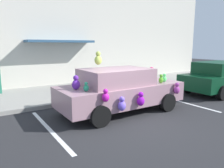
% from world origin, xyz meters
% --- Properties ---
extents(ground_plane, '(60.00, 60.00, 0.00)m').
position_xyz_m(ground_plane, '(0.00, 0.00, 0.00)').
color(ground_plane, '#262628').
extents(sidewalk, '(24.00, 4.00, 0.15)m').
position_xyz_m(sidewalk, '(0.00, 5.00, 0.07)').
color(sidewalk, gray).
rests_on(sidewalk, ground).
extents(storefront_building, '(24.00, 1.25, 6.40)m').
position_xyz_m(storefront_building, '(0.00, 7.14, 3.19)').
color(storefront_building, beige).
rests_on(storefront_building, ground).
extents(parking_stripe_front, '(0.12, 3.60, 0.01)m').
position_xyz_m(parking_stripe_front, '(3.30, 1.00, 0.00)').
color(parking_stripe_front, silver).
rests_on(parking_stripe_front, ground).
extents(parking_stripe_rear, '(0.12, 3.60, 0.01)m').
position_xyz_m(parking_stripe_rear, '(-2.24, 1.00, 0.00)').
color(parking_stripe_rear, silver).
rests_on(parking_stripe_rear, ground).
extents(plush_covered_car, '(4.47, 2.13, 2.13)m').
position_xyz_m(plush_covered_car, '(0.39, 1.26, 0.80)').
color(plush_covered_car, gray).
rests_on(plush_covered_car, ground).
extents(parked_sedan_behind, '(4.51, 2.01, 1.54)m').
position_xyz_m(parked_sedan_behind, '(6.35, 1.07, 0.79)').
color(parked_sedan_behind, '#0A381E').
rests_on(parked_sedan_behind, ground).
extents(teddy_bear_on_sidewalk, '(0.31, 0.26, 0.58)m').
position_xyz_m(teddy_bear_on_sidewalk, '(-0.24, 3.95, 0.42)').
color(teddy_bear_on_sidewalk, beige).
rests_on(teddy_bear_on_sidewalk, sidewalk).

